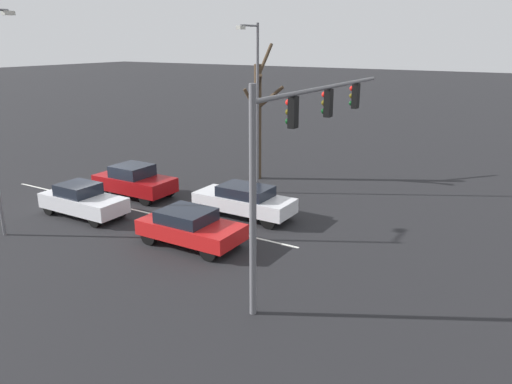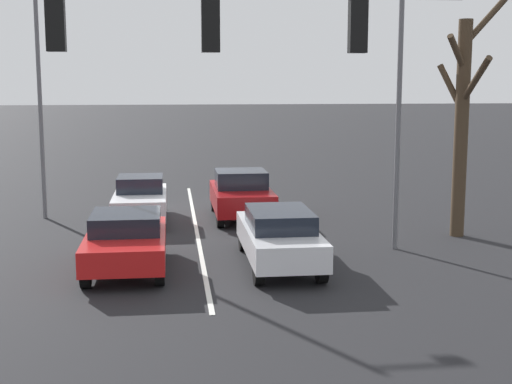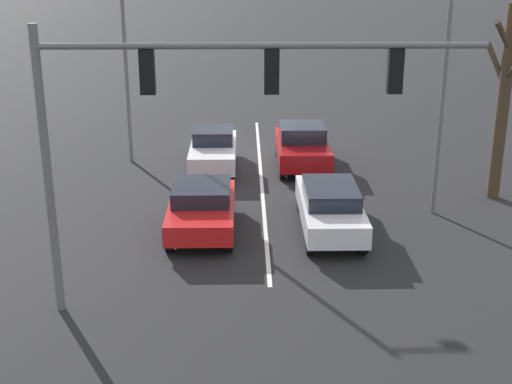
% 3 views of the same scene
% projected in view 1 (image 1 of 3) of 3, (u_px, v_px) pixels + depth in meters
% --- Properties ---
extents(ground_plane, '(240.00, 240.00, 0.00)m').
position_uv_depth(ground_plane, '(97.00, 201.00, 24.81)').
color(ground_plane, black).
extents(lane_stripe_left_divider, '(0.12, 17.20, 0.01)m').
position_uv_depth(lane_stripe_left_divider, '(135.00, 210.00, 23.52)').
color(lane_stripe_left_divider, silver).
rests_on(lane_stripe_left_divider, ground_plane).
extents(car_red_midlane_front, '(1.92, 4.09, 1.41)m').
position_uv_depth(car_red_midlane_front, '(190.00, 227.00, 19.35)').
color(car_red_midlane_front, red).
rests_on(car_red_midlane_front, ground_plane).
extents(car_white_leftlane_front, '(1.73, 4.61, 1.46)m').
position_uv_depth(car_white_leftlane_front, '(244.00, 200.00, 22.44)').
color(car_white_leftlane_front, silver).
rests_on(car_white_leftlane_front, ground_plane).
extents(car_silver_midlane_second, '(1.70, 4.13, 1.49)m').
position_uv_depth(car_silver_midlane_second, '(83.00, 200.00, 22.54)').
color(car_silver_midlane_second, silver).
rests_on(car_silver_midlane_second, ground_plane).
extents(car_maroon_leftlane_second, '(1.92, 4.17, 1.63)m').
position_uv_depth(car_maroon_leftlane_second, '(134.00, 181.00, 25.37)').
color(car_maroon_leftlane_second, maroon).
rests_on(car_maroon_leftlane_second, ground_plane).
extents(traffic_signal_gantry, '(9.61, 0.37, 6.64)m').
position_uv_depth(traffic_signal_gantry, '(303.00, 132.00, 15.76)').
color(traffic_signal_gantry, slate).
rests_on(traffic_signal_gantry, ground_plane).
extents(street_lamp_left_shoulder, '(1.77, 0.24, 8.48)m').
position_uv_depth(street_lamp_left_shoulder, '(256.00, 100.00, 24.66)').
color(street_lamp_left_shoulder, slate).
rests_on(street_lamp_left_shoulder, ground_plane).
extents(bare_tree_near, '(2.45, 2.26, 7.51)m').
position_uv_depth(bare_tree_near, '(259.00, 116.00, 27.85)').
color(bare_tree_near, '#423323').
rests_on(bare_tree_near, ground_plane).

